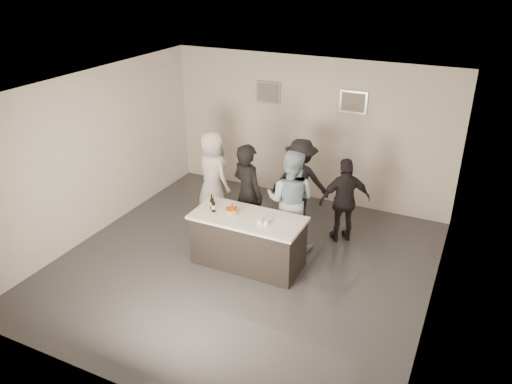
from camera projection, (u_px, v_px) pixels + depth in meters
floor at (243, 265)px, 8.46m from camera, size 6.00×6.00×0.00m
ceiling at (241, 89)px, 7.18m from camera, size 6.00×6.00×0.00m
wall_back at (308, 130)px, 10.27m from camera, size 6.00×0.04×3.00m
wall_front at (116, 287)px, 5.37m from camera, size 6.00×0.04×3.00m
wall_left at (94, 155)px, 8.99m from camera, size 0.04×6.00×3.00m
wall_right at (442, 224)px, 6.65m from camera, size 0.04×6.00×3.00m
picture_left at (268, 92)px, 10.30m from camera, size 0.54×0.04×0.44m
picture_right at (353, 102)px, 9.59m from camera, size 0.54×0.04×0.44m
bar_counter at (248, 241)px, 8.30m from camera, size 1.86×0.86×0.90m
cake at (232, 211)px, 8.21m from camera, size 0.22×0.22×0.07m
beer_bottle_a at (212, 201)px, 8.32m from camera, size 0.07×0.07×0.26m
beer_bottle_b at (213, 204)px, 8.22m from camera, size 0.07×0.07×0.26m
tumbler_cluster at (264, 221)px, 7.90m from camera, size 0.19×0.19×0.08m
candles at (222, 219)px, 8.02m from camera, size 0.24×0.08×0.01m
person_main_black at (248, 194)px, 8.82m from camera, size 0.80×0.67×1.86m
person_main_blue at (290, 200)px, 8.64m from camera, size 0.94×0.76×1.82m
person_guest_left at (212, 174)px, 9.83m from camera, size 0.99×0.84×1.72m
person_guest_right at (345, 200)px, 8.90m from camera, size 0.99×0.84×1.59m
person_guest_back at (300, 181)px, 9.55m from camera, size 1.19×0.83×1.68m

